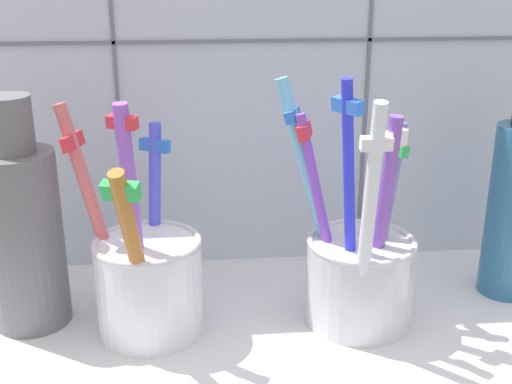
% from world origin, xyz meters
% --- Properties ---
extents(counter_slab, '(0.64, 0.22, 0.02)m').
position_xyz_m(counter_slab, '(0.00, 0.00, 0.01)').
color(counter_slab, silver).
rests_on(counter_slab, ground).
extents(tile_wall_back, '(0.64, 0.02, 0.45)m').
position_xyz_m(tile_wall_back, '(0.00, 0.12, 0.22)').
color(tile_wall_back, silver).
rests_on(tile_wall_back, ground).
extents(toothbrush_cup_left, '(0.10, 0.11, 0.18)m').
position_xyz_m(toothbrush_cup_left, '(-0.08, -0.01, 0.06)').
color(toothbrush_cup_left, white).
rests_on(toothbrush_cup_left, counter_slab).
extents(toothbrush_cup_right, '(0.11, 0.10, 0.19)m').
position_xyz_m(toothbrush_cup_right, '(0.08, -0.01, 0.07)').
color(toothbrush_cup_right, silver).
rests_on(toothbrush_cup_right, counter_slab).
extents(ceramic_vase, '(0.06, 0.06, 0.18)m').
position_xyz_m(ceramic_vase, '(-0.17, 0.02, 0.10)').
color(ceramic_vase, slate).
rests_on(ceramic_vase, counter_slab).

